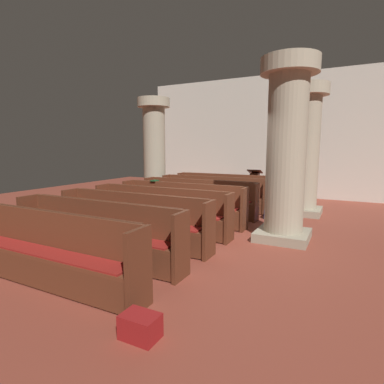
{
  "coord_description": "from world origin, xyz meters",
  "views": [
    {
      "loc": [
        2.75,
        -5.79,
        1.84
      ],
      "look_at": [
        -0.66,
        0.85,
        0.75
      ],
      "focal_mm": 28.66,
      "sensor_mm": 36.0,
      "label": 1
    }
  ],
  "objects_px": {
    "kneeler_box_blue": "(273,214)",
    "pew_row_4": "(160,209)",
    "pew_row_3": "(182,202)",
    "kneeler_box_red": "(140,326)",
    "pew_row_6": "(96,230)",
    "pew_row_1": "(213,192)",
    "pew_row_5": "(133,218)",
    "pew_row_7": "(44,247)",
    "pew_row_2": "(199,197)",
    "lectern": "(254,187)",
    "pillar_aisle_side": "(305,148)",
    "pillar_far_side": "(154,148)",
    "pillar_aisle_rear": "(286,148)",
    "hymn_book": "(155,181)",
    "pew_row_0": "(224,188)"
  },
  "relations": [
    {
      "from": "pew_row_1",
      "to": "pew_row_3",
      "type": "height_order",
      "value": "same"
    },
    {
      "from": "pew_row_6",
      "to": "pillar_aisle_side",
      "type": "distance_m",
      "value": 5.98
    },
    {
      "from": "pillar_aisle_side",
      "to": "pillar_far_side",
      "type": "height_order",
      "value": "same"
    },
    {
      "from": "pew_row_3",
      "to": "lectern",
      "type": "height_order",
      "value": "lectern"
    },
    {
      "from": "pew_row_3",
      "to": "pew_row_5",
      "type": "height_order",
      "value": "same"
    },
    {
      "from": "pew_row_5",
      "to": "lectern",
      "type": "bearing_deg",
      "value": 83.29
    },
    {
      "from": "pillar_aisle_rear",
      "to": "pillar_aisle_side",
      "type": "bearing_deg",
      "value": 90.0
    },
    {
      "from": "pew_row_6",
      "to": "pew_row_7",
      "type": "height_order",
      "value": "same"
    },
    {
      "from": "pew_row_0",
      "to": "pillar_aisle_rear",
      "type": "relative_size",
      "value": 0.94
    },
    {
      "from": "pillar_aisle_rear",
      "to": "hymn_book",
      "type": "distance_m",
      "value": 3.55
    },
    {
      "from": "pew_row_3",
      "to": "pew_row_7",
      "type": "xyz_separation_m",
      "value": [
        0.0,
        -3.84,
        0.0
      ]
    },
    {
      "from": "pew_row_1",
      "to": "pew_row_7",
      "type": "xyz_separation_m",
      "value": [
        0.0,
        -5.76,
        0.0
      ]
    },
    {
      "from": "pew_row_6",
      "to": "lectern",
      "type": "xyz_separation_m",
      "value": [
        0.7,
        6.88,
        -0.05
      ]
    },
    {
      "from": "hymn_book",
      "to": "kneeler_box_red",
      "type": "bearing_deg",
      "value": -57.61
    },
    {
      "from": "pew_row_7",
      "to": "pew_row_4",
      "type": "bearing_deg",
      "value": 90.0
    },
    {
      "from": "pillar_aisle_side",
      "to": "hymn_book",
      "type": "relative_size",
      "value": 16.55
    },
    {
      "from": "pew_row_2",
      "to": "hymn_book",
      "type": "relative_size",
      "value": 15.48
    },
    {
      "from": "pew_row_3",
      "to": "pillar_aisle_side",
      "type": "bearing_deg",
      "value": 43.63
    },
    {
      "from": "pew_row_7",
      "to": "lectern",
      "type": "bearing_deg",
      "value": 84.93
    },
    {
      "from": "pew_row_3",
      "to": "kneeler_box_red",
      "type": "relative_size",
      "value": 8.89
    },
    {
      "from": "lectern",
      "to": "pillar_aisle_side",
      "type": "bearing_deg",
      "value": -41.79
    },
    {
      "from": "pew_row_3",
      "to": "kneeler_box_blue",
      "type": "distance_m",
      "value": 2.42
    },
    {
      "from": "pew_row_2",
      "to": "lectern",
      "type": "height_order",
      "value": "lectern"
    },
    {
      "from": "pew_row_1",
      "to": "pew_row_5",
      "type": "height_order",
      "value": "same"
    },
    {
      "from": "pew_row_5",
      "to": "kneeler_box_blue",
      "type": "height_order",
      "value": "pew_row_5"
    },
    {
      "from": "pew_row_5",
      "to": "kneeler_box_blue",
      "type": "bearing_deg",
      "value": 59.77
    },
    {
      "from": "pew_row_2",
      "to": "hymn_book",
      "type": "xyz_separation_m",
      "value": [
        -0.91,
        -0.78,
        0.48
      ]
    },
    {
      "from": "pillar_aisle_side",
      "to": "pew_row_3",
      "type": "bearing_deg",
      "value": -136.37
    },
    {
      "from": "pew_row_4",
      "to": "lectern",
      "type": "bearing_deg",
      "value": 82.01
    },
    {
      "from": "kneeler_box_blue",
      "to": "pew_row_4",
      "type": "bearing_deg",
      "value": -129.34
    },
    {
      "from": "pew_row_5",
      "to": "lectern",
      "type": "distance_m",
      "value": 5.96
    },
    {
      "from": "pew_row_7",
      "to": "kneeler_box_blue",
      "type": "height_order",
      "value": "pew_row_7"
    },
    {
      "from": "pillar_far_side",
      "to": "pillar_aisle_rear",
      "type": "xyz_separation_m",
      "value": [
        4.96,
        -2.79,
        0.0
      ]
    },
    {
      "from": "pew_row_0",
      "to": "hymn_book",
      "type": "height_order",
      "value": "hymn_book"
    },
    {
      "from": "pew_row_2",
      "to": "pillar_aisle_rear",
      "type": "relative_size",
      "value": 0.94
    },
    {
      "from": "pew_row_4",
      "to": "pew_row_6",
      "type": "height_order",
      "value": "same"
    },
    {
      "from": "pew_row_4",
      "to": "pillar_aisle_side",
      "type": "xyz_separation_m",
      "value": [
        2.5,
        3.35,
        1.32
      ]
    },
    {
      "from": "pew_row_4",
      "to": "lectern",
      "type": "xyz_separation_m",
      "value": [
        0.7,
        4.96,
        -0.05
      ]
    },
    {
      "from": "pew_row_3",
      "to": "kneeler_box_blue",
      "type": "xyz_separation_m",
      "value": [
        1.94,
        1.4,
        -0.38
      ]
    },
    {
      "from": "pillar_aisle_rear",
      "to": "hymn_book",
      "type": "relative_size",
      "value": 16.55
    },
    {
      "from": "pew_row_0",
      "to": "hymn_book",
      "type": "distance_m",
      "value": 2.89
    },
    {
      "from": "hymn_book",
      "to": "kneeler_box_blue",
      "type": "relative_size",
      "value": 0.51
    },
    {
      "from": "lectern",
      "to": "hymn_book",
      "type": "bearing_deg",
      "value": -112.84
    },
    {
      "from": "pillar_far_side",
      "to": "pew_row_1",
      "type": "bearing_deg",
      "value": -12.67
    },
    {
      "from": "pew_row_4",
      "to": "pew_row_2",
      "type": "bearing_deg",
      "value": 90.0
    },
    {
      "from": "pew_row_5",
      "to": "pew_row_0",
      "type": "bearing_deg",
      "value": 90.0
    },
    {
      "from": "pew_row_1",
      "to": "pillar_far_side",
      "type": "bearing_deg",
      "value": 167.33
    },
    {
      "from": "pew_row_0",
      "to": "pew_row_2",
      "type": "height_order",
      "value": "same"
    },
    {
      "from": "hymn_book",
      "to": "kneeler_box_red",
      "type": "relative_size",
      "value": 0.57
    },
    {
      "from": "pew_row_2",
      "to": "pew_row_7",
      "type": "distance_m",
      "value": 4.8
    }
  ]
}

